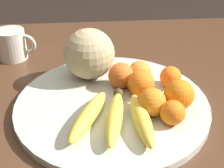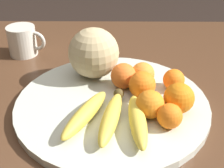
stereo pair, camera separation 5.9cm
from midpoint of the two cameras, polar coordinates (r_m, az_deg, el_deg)
The scene contains 13 objects.
kitchen_table at distance 0.87m, azimuth 3.91°, elevation -6.90°, with size 1.40×1.11×0.72m.
fruit_bowl at distance 0.78m, azimuth 2.18°, elevation -3.71°, with size 0.48×0.48×0.02m.
melon at distance 0.85m, azimuth -1.37°, elevation 5.65°, with size 0.14×0.14×0.14m.
banana_bunch at distance 0.69m, azimuth 2.27°, elevation -6.08°, with size 0.20×0.21×0.04m.
orange_front_left at distance 0.83m, azimuth 7.67°, elevation 1.79°, with size 0.06×0.06×0.06m.
orange_front_right at distance 0.78m, azimuth 7.70°, elevation -0.17°, with size 0.07×0.07×0.07m.
orange_mid_center at distance 0.74m, azimuth 14.38°, elevation -2.58°, with size 0.07×0.07×0.07m.
orange_back_left at distance 0.81m, azimuth 3.88°, elevation 1.45°, with size 0.07×0.07×0.07m.
orange_back_right at distance 0.82m, azimuth 13.26°, elevation 0.71°, with size 0.06×0.06×0.06m.
orange_top_small at distance 0.69m, azimuth 12.92°, elevation -5.80°, with size 0.06×0.06×0.06m.
orange_side_extra at distance 0.71m, azimuth 9.34°, elevation -3.73°, with size 0.07×0.07×0.07m.
produce_tag at distance 0.78m, azimuth 10.14°, elevation -3.18°, with size 0.07×0.06×0.00m.
ceramic_mug at distance 1.05m, azimuth -14.41°, elevation 7.63°, with size 0.13×0.09×0.10m.
Camera 2 is at (-0.02, -0.68, 1.19)m, focal length 50.00 mm.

